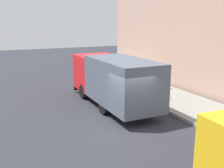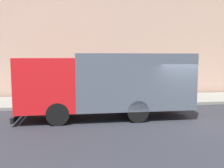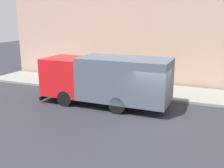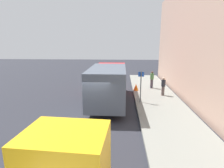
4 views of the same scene
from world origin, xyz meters
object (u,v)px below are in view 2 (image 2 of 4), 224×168
object	(u,v)px
large_utility_truck	(107,82)
traffic_cone_orange	(42,100)
pedestrian_walking	(71,85)
pedestrian_standing	(28,86)
street_sign_post	(105,78)

from	to	relation	value
large_utility_truck	traffic_cone_orange	size ratio (longest dim) A/B	12.06
traffic_cone_orange	pedestrian_walking	bearing A→B (deg)	-35.26
pedestrian_standing	traffic_cone_orange	distance (m)	1.99
large_utility_truck	traffic_cone_orange	distance (m)	4.20
large_utility_truck	street_sign_post	xyz separation A→B (m)	(2.45, -0.22, -0.05)
large_utility_truck	street_sign_post	size ratio (longest dim) A/B	3.23
large_utility_truck	street_sign_post	world-z (taller)	large_utility_truck
large_utility_truck	traffic_cone_orange	world-z (taller)	large_utility_truck
large_utility_truck	pedestrian_walking	distance (m)	4.94
pedestrian_standing	traffic_cone_orange	xyz separation A→B (m)	(-1.64, -0.97, -0.57)
pedestrian_standing	pedestrian_walking	bearing A→B (deg)	45.76
street_sign_post	traffic_cone_orange	bearing A→B (deg)	91.30
large_utility_truck	traffic_cone_orange	xyz separation A→B (m)	(2.37, 3.26, -1.17)
large_utility_truck	pedestrian_walking	bearing A→B (deg)	20.35
pedestrian_walking	pedestrian_standing	xyz separation A→B (m)	(-0.58, 2.54, 0.05)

